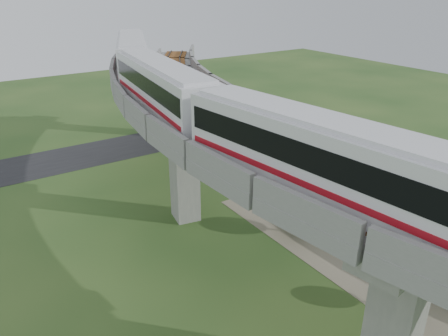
{
  "coord_description": "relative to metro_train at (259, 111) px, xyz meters",
  "views": [
    {
      "loc": [
        -14.93,
        -19.42,
        19.33
      ],
      "look_at": [
        0.16,
        3.24,
        7.5
      ],
      "focal_mm": 35.0,
      "sensor_mm": 36.0,
      "label": 1
    }
  ],
  "objects": [
    {
      "name": "car_dark",
      "position": [
        12.43,
        0.5,
        -11.73
      ],
      "size": [
        3.9,
        2.02,
        1.08
      ],
      "primitive_type": "imported",
      "rotation": [
        0.0,
        0.0,
        1.43
      ],
      "color": "black",
      "rests_on": "dirt_lot"
    },
    {
      "name": "metro_train",
      "position": [
        0.0,
        0.0,
        0.0
      ],
      "size": [
        10.79,
        61.35,
        3.64
      ],
      "color": "silver",
      "rests_on": "ground"
    },
    {
      "name": "asphalt_road",
      "position": [
        -0.35,
        30.17,
        -12.29
      ],
      "size": [
        60.0,
        8.0,
        0.03
      ],
      "primitive_type": "cube",
      "color": "#232326",
      "rests_on": "ground"
    },
    {
      "name": "fence",
      "position": [
        9.41,
        0.17,
        -11.56
      ],
      "size": [
        3.87,
        38.73,
        1.5
      ],
      "color": "#2D382D",
      "rests_on": "ground"
    },
    {
      "name": "dirt_lot",
      "position": [
        13.65,
        -1.83,
        -12.29
      ],
      "size": [
        18.0,
        26.0,
        0.04
      ],
      "primitive_type": "cube",
      "color": "#7E725B",
      "rests_on": "ground"
    },
    {
      "name": "tree_3",
      "position": [
        6.58,
        -7.38,
        -10.05
      ],
      "size": [
        2.06,
        2.06,
        3.14
      ],
      "color": "#382314",
      "rests_on": "ground"
    },
    {
      "name": "tree_0",
      "position": [
        11.39,
        23.04,
        -10.18
      ],
      "size": [
        2.8,
        2.8,
        3.32
      ],
      "color": "#382314",
      "rests_on": "ground"
    },
    {
      "name": "viaduct",
      "position": [
        3.49,
        0.17,
        -3.26
      ],
      "size": [
        19.58,
        73.98,
        11.4
      ],
      "color": "#99968E",
      "rests_on": "ground"
    },
    {
      "name": "tree_2",
      "position": [
        6.78,
        3.36,
        -9.97
      ],
      "size": [
        2.69,
        2.69,
        3.48
      ],
      "color": "#382314",
      "rests_on": "ground"
    },
    {
      "name": "car_white",
      "position": [
        10.77,
        -6.17,
        -11.75
      ],
      "size": [
        1.82,
        3.23,
        1.04
      ],
      "primitive_type": "imported",
      "rotation": [
        0.0,
        0.0,
        0.21
      ],
      "color": "silver",
      "rests_on": "dirt_lot"
    },
    {
      "name": "car_red",
      "position": [
        14.88,
        -4.18,
        -11.66
      ],
      "size": [
        3.09,
        3.83,
        1.22
      ],
      "primitive_type": "imported",
      "rotation": [
        0.0,
        0.0,
        -0.57
      ],
      "color": "maroon",
      "rests_on": "dirt_lot"
    },
    {
      "name": "tree_1",
      "position": [
        8.07,
        14.2,
        -10.36
      ],
      "size": [
        1.82,
        1.82,
        2.74
      ],
      "color": "#382314",
      "rests_on": "ground"
    },
    {
      "name": "ground",
      "position": [
        -0.35,
        0.17,
        -12.31
      ],
      "size": [
        160.0,
        160.0,
        0.0
      ],
      "primitive_type": "plane",
      "color": "#25481D",
      "rests_on": "ground"
    }
  ]
}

